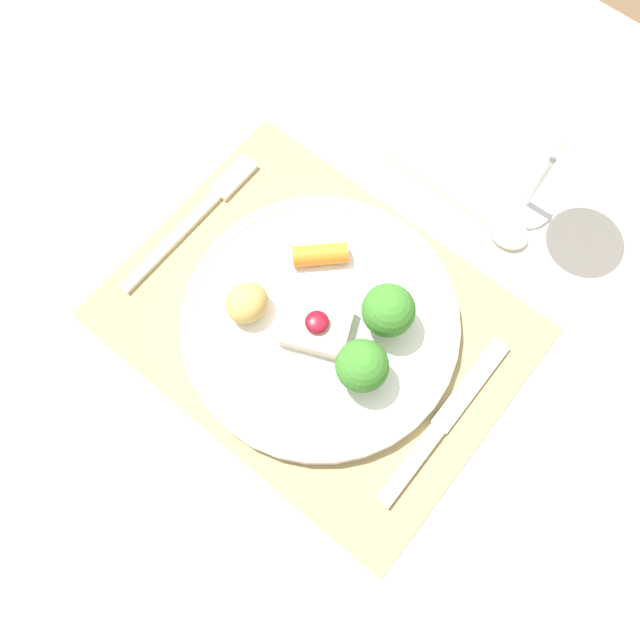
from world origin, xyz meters
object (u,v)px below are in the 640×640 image
(dinner_plate, at_px, (324,323))
(spoon, at_px, (487,219))
(fork, at_px, (200,213))
(knife, at_px, (436,431))
(wine_glass_near, at_px, (567,137))

(dinner_plate, bearing_deg, spoon, 73.85)
(dinner_plate, relative_size, fork, 1.40)
(fork, bearing_deg, spoon, 37.82)
(fork, distance_m, spoon, 0.33)
(dinner_plate, height_order, fork, dinner_plate)
(knife, distance_m, spoon, 0.25)
(dinner_plate, bearing_deg, knife, -5.21)
(dinner_plate, distance_m, spoon, 0.23)
(knife, bearing_deg, spoon, 114.79)
(fork, bearing_deg, wine_glass_near, 41.22)
(knife, bearing_deg, wine_glass_near, 107.21)
(knife, relative_size, wine_glass_near, 1.17)
(fork, xyz_separation_m, spoon, (0.26, 0.20, -0.00))
(dinner_plate, distance_m, knife, 0.16)
(wine_glass_near, bearing_deg, dinner_plate, -107.97)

